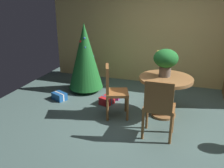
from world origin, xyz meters
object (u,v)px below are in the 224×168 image
(flower_vase, at_px, (166,60))
(holiday_tree, at_px, (85,56))
(gift_box_purple, at_px, (115,95))
(gift_box_blue, at_px, (59,96))
(wooden_chair_left, at_px, (113,89))
(gift_box_red, at_px, (107,100))
(round_dining_table, at_px, (165,88))
(wooden_chair_near, at_px, (159,106))

(flower_vase, bearing_deg, holiday_tree, 160.86)
(gift_box_purple, bearing_deg, gift_box_blue, -159.91)
(wooden_chair_left, distance_m, gift_box_blue, 1.44)
(flower_vase, xyz_separation_m, wooden_chair_left, (-0.85, -0.38, -0.52))
(gift_box_red, height_order, gift_box_blue, gift_box_red)
(flower_vase, xyz_separation_m, gift_box_blue, (-2.18, -0.03, -0.98))
(wooden_chair_left, height_order, gift_box_purple, wooden_chair_left)
(round_dining_table, xyz_separation_m, gift_box_blue, (-2.21, 0.02, -0.47))
(gift_box_blue, bearing_deg, gift_box_purple, 20.09)
(wooden_chair_near, relative_size, gift_box_blue, 2.69)
(holiday_tree, height_order, gift_box_blue, holiday_tree)
(gift_box_red, distance_m, gift_box_blue, 1.05)
(round_dining_table, distance_m, wooden_chair_left, 0.95)
(flower_vase, bearing_deg, gift_box_blue, -179.09)
(wooden_chair_near, xyz_separation_m, gift_box_blue, (-2.21, 0.83, -0.49))
(flower_vase, relative_size, gift_box_red, 1.56)
(flower_vase, relative_size, gift_box_blue, 1.36)
(round_dining_table, relative_size, gift_box_red, 3.01)
(wooden_chair_left, relative_size, gift_box_blue, 2.68)
(wooden_chair_near, distance_m, holiday_tree, 2.43)
(flower_vase, distance_m, holiday_tree, 1.97)
(wooden_chair_near, height_order, gift_box_red, wooden_chair_near)
(wooden_chair_near, relative_size, holiday_tree, 0.62)
(round_dining_table, bearing_deg, holiday_tree, 159.64)
(wooden_chair_left, bearing_deg, wooden_chair_near, -28.59)
(round_dining_table, relative_size, wooden_chair_near, 0.98)
(round_dining_table, height_order, holiday_tree, holiday_tree)
(round_dining_table, bearing_deg, gift_box_red, 173.30)
(wooden_chair_left, xyz_separation_m, gift_box_purple, (-0.20, 0.76, -0.45))
(wooden_chair_left, bearing_deg, flower_vase, 24.14)
(round_dining_table, height_order, wooden_chair_left, wooden_chair_left)
(flower_vase, height_order, gift_box_red, flower_vase)
(round_dining_table, distance_m, gift_box_blue, 2.26)
(wooden_chair_near, bearing_deg, flower_vase, 92.44)
(wooden_chair_near, bearing_deg, round_dining_table, 90.00)
(wooden_chair_left, xyz_separation_m, wooden_chair_near, (0.89, -0.49, 0.03))
(flower_vase, xyz_separation_m, gift_box_red, (-1.13, 0.08, -0.98))
(gift_box_purple, bearing_deg, gift_box_red, -105.46)
(holiday_tree, bearing_deg, gift_box_blue, -115.79)
(wooden_chair_near, bearing_deg, gift_box_purple, 131.17)
(gift_box_blue, bearing_deg, gift_box_red, 6.22)
(round_dining_table, distance_m, wooden_chair_near, 0.81)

